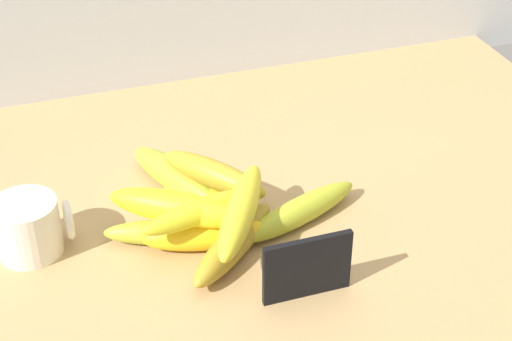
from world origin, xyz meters
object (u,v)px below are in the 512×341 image
Objects in this scene: banana_1 at (173,232)px; banana_2 at (234,243)px; chalkboard_sign at (307,269)px; banana_4 at (176,176)px; coffee_mug at (29,227)px; banana_8 at (241,211)px; banana_6 at (199,212)px; banana_0 at (301,211)px; banana_3 at (212,199)px; banana_7 at (176,208)px; banana_9 at (213,174)px; banana_5 at (206,234)px.

banana_2 is (6.76, -4.95, 0.24)cm from banana_1.
chalkboard_sign is 28.16cm from banana_4.
coffee_mug is 0.49× the size of banana_8.
banana_6 is (-3.74, 2.69, 3.90)cm from banana_2.
banana_0 is 12.33cm from banana_3.
banana_7 is (-6.16, 4.84, 3.63)cm from banana_2.
coffee_mug is 0.58× the size of banana_9.
banana_1 is at bearing -13.64° from coffee_mug.
banana_0 is 1.15× the size of banana_9.
banana_0 is 19.03cm from banana_4.
banana_4 reaches higher than banana_2.
banana_1 and banana_3 have the same top height.
banana_7 is 0.90× the size of banana_8.
banana_4 is (3.32, 11.77, 0.44)cm from banana_1.
chalkboard_sign is 35.76cm from coffee_mug.
banana_3 is 9.97cm from banana_8.
banana_7 reaches higher than banana_3.
banana_1 is (-17.33, 1.10, -0.12)cm from banana_0.
coffee_mug is at bearing -160.12° from banana_4.
banana_3 is (6.81, 5.33, 0.03)cm from banana_1.
banana_0 is 12.79cm from banana_9.
banana_4 is (-14.01, 12.87, 0.32)cm from banana_0.
banana_1 is 0.97× the size of banana_4.
banana_3 is 0.83× the size of banana_4.
banana_4 is 1.13× the size of banana_5.
banana_4 is at bearing 107.31° from banana_8.
banana_7 reaches higher than banana_9.
banana_6 is (-14.30, -1.16, 4.02)cm from banana_0.
coffee_mug is at bearing 163.10° from banana_5.
banana_6 is (3.03, -2.26, 4.14)cm from banana_1.
coffee_mug is 0.54× the size of banana_7.
banana_5 is (0.51, -14.01, -0.06)cm from banana_4.
banana_3 is 8.14cm from banana_5.
coffee_mug is 26.00cm from banana_2.
banana_7 reaches higher than coffee_mug.
banana_2 is 8.63cm from banana_7.
banana_7 reaches higher than banana_4.
banana_2 reaches higher than banana_1.
banana_2 is at bearing -159.98° from banana_0.
banana_1 is at bearing 143.83° from banana_2.
banana_6 is (-0.80, -0.03, 3.75)cm from banana_5.
banana_6 is 0.94× the size of banana_9.
banana_6 is (-0.29, -14.03, 3.70)cm from banana_4.
banana_9 is (-5.54, 20.64, 1.61)cm from chalkboard_sign.
banana_1 is at bearing 149.77° from banana_5.
banana_3 is 9.42cm from banana_6.
banana_0 is 1.06× the size of banana_7.
banana_4 is 14.51cm from banana_6.
banana_2 is 4.00cm from banana_5.
banana_3 is at bearing 106.78° from chalkboard_sign.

